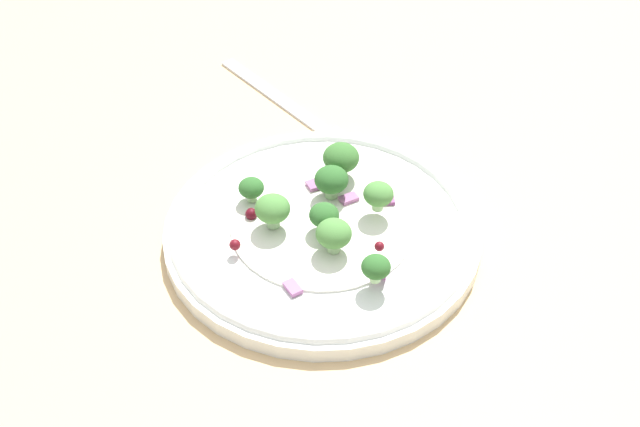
# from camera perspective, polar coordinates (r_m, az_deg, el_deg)

# --- Properties ---
(ground_plane) EXTENTS (1.80, 1.80, 0.02)m
(ground_plane) POSITION_cam_1_polar(r_m,az_deg,el_deg) (0.62, -1.30, -1.83)
(ground_plane) COLOR tan
(plate) EXTENTS (0.23, 0.23, 0.02)m
(plate) POSITION_cam_1_polar(r_m,az_deg,el_deg) (0.60, -0.00, -1.30)
(plate) COLOR white
(plate) RESTS_ON ground_plane
(dressing_pool) EXTENTS (0.14, 0.14, 0.00)m
(dressing_pool) POSITION_cam_1_polar(r_m,az_deg,el_deg) (0.60, -0.00, -1.00)
(dressing_pool) COLOR white
(dressing_pool) RESTS_ON plate
(broccoli_floret_0) EXTENTS (0.03, 0.03, 0.03)m
(broccoli_floret_0) POSITION_cam_1_polar(r_m,az_deg,el_deg) (0.59, -3.33, 0.29)
(broccoli_floret_0) COLOR #8EB77A
(broccoli_floret_0) RESTS_ON plate
(broccoli_floret_1) EXTENTS (0.03, 0.03, 0.03)m
(broccoli_floret_1) POSITION_cam_1_polar(r_m,az_deg,el_deg) (0.61, 0.80, 2.33)
(broccoli_floret_1) COLOR #8EB77A
(broccoli_floret_1) RESTS_ON plate
(broccoli_floret_2) EXTENTS (0.02, 0.02, 0.02)m
(broccoli_floret_2) POSITION_cam_1_polar(r_m,az_deg,el_deg) (0.61, -4.95, 1.62)
(broccoli_floret_2) COLOR #9EC684
(broccoli_floret_2) RESTS_ON plate
(broccoli_floret_3) EXTENTS (0.03, 0.03, 0.03)m
(broccoli_floret_3) POSITION_cam_1_polar(r_m,az_deg,el_deg) (0.63, 1.48, 3.87)
(broccoli_floret_3) COLOR #ADD18E
(broccoli_floret_3) RESTS_ON plate
(broccoli_floret_4) EXTENTS (0.03, 0.03, 0.03)m
(broccoli_floret_4) POSITION_cam_1_polar(r_m,az_deg,el_deg) (0.57, 0.97, -1.46)
(broccoli_floret_4) COLOR #9EC684
(broccoli_floret_4) RESTS_ON plate
(broccoli_floret_5) EXTENTS (0.02, 0.02, 0.02)m
(broccoli_floret_5) POSITION_cam_1_polar(r_m,az_deg,el_deg) (0.55, 3.93, -3.78)
(broccoli_floret_5) COLOR #ADD18E
(broccoli_floret_5) RESTS_ON plate
(broccoli_floret_6) EXTENTS (0.02, 0.02, 0.02)m
(broccoli_floret_6) POSITION_cam_1_polar(r_m,az_deg,el_deg) (0.60, 4.10, 1.33)
(broccoli_floret_6) COLOR #9EC684
(broccoli_floret_6) RESTS_ON plate
(broccoli_floret_7) EXTENTS (0.02, 0.02, 0.02)m
(broccoli_floret_7) POSITION_cam_1_polar(r_m,az_deg,el_deg) (0.59, 0.29, -0.16)
(broccoli_floret_7) COLOR #9EC684
(broccoli_floret_7) RESTS_ON plate
(cranberry_0) EXTENTS (0.01, 0.01, 0.01)m
(cranberry_0) POSITION_cam_1_polar(r_m,az_deg,el_deg) (0.57, 4.17, -2.31)
(cranberry_0) COLOR maroon
(cranberry_0) RESTS_ON plate
(cranberry_1) EXTENTS (0.01, 0.01, 0.01)m
(cranberry_1) POSITION_cam_1_polar(r_m,az_deg,el_deg) (0.61, -4.82, -0.04)
(cranberry_1) COLOR #4C0A14
(cranberry_1) RESTS_ON plate
(cranberry_2) EXTENTS (0.01, 0.01, 0.01)m
(cranberry_2) POSITION_cam_1_polar(r_m,az_deg,el_deg) (0.58, -5.97, -2.19)
(cranberry_2) COLOR maroon
(cranberry_2) RESTS_ON plate
(onion_bit_0) EXTENTS (0.02, 0.02, 0.00)m
(onion_bit_0) POSITION_cam_1_polar(r_m,az_deg,el_deg) (0.63, -0.34, 2.00)
(onion_bit_0) COLOR #A35B93
(onion_bit_0) RESTS_ON plate
(onion_bit_1) EXTENTS (0.02, 0.02, 0.00)m
(onion_bit_1) POSITION_cam_1_polar(r_m,az_deg,el_deg) (0.62, 2.03, 1.05)
(onion_bit_1) COLOR #A35B93
(onion_bit_1) RESTS_ON plate
(onion_bit_2) EXTENTS (0.01, 0.01, 0.01)m
(onion_bit_2) POSITION_cam_1_polar(r_m,az_deg,el_deg) (0.62, 4.76, 0.84)
(onion_bit_2) COLOR #843D75
(onion_bit_2) RESTS_ON plate
(onion_bit_3) EXTENTS (0.01, 0.01, 0.01)m
(onion_bit_3) POSITION_cam_1_polar(r_m,az_deg,el_deg) (0.56, 4.20, -3.96)
(onion_bit_3) COLOR #843D75
(onion_bit_3) RESTS_ON plate
(onion_bit_4) EXTENTS (0.02, 0.01, 0.00)m
(onion_bit_4) POSITION_cam_1_polar(r_m,az_deg,el_deg) (0.56, -1.92, -5.19)
(onion_bit_4) COLOR #A35B93
(onion_bit_4) RESTS_ON plate
(fork) EXTENTS (0.18, 0.09, 0.01)m
(fork) POSITION_cam_1_polar(r_m,az_deg,el_deg) (0.74, -1.86, 7.36)
(fork) COLOR silver
(fork) RESTS_ON ground_plane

